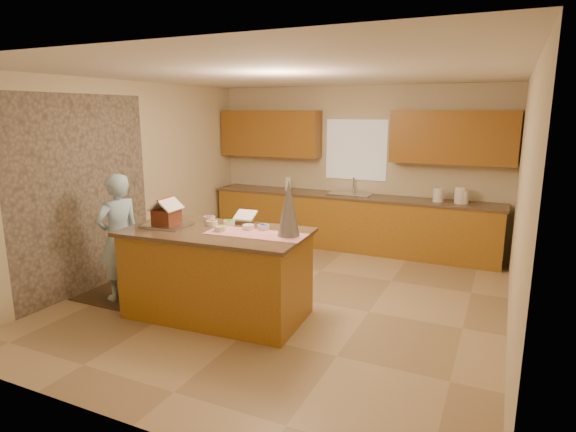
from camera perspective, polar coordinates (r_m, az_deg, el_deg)
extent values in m
plane|color=tan|center=(6.06, 0.06, -9.74)|extent=(5.50, 5.50, 0.00)
plane|color=silver|center=(5.63, 0.07, 16.65)|extent=(5.50, 5.50, 0.00)
plane|color=beige|center=(8.24, 8.16, 5.77)|extent=(5.50, 5.50, 0.00)
plane|color=beige|center=(3.45, -19.53, -4.00)|extent=(5.50, 5.50, 0.00)
plane|color=beige|center=(7.10, -18.62, 4.20)|extent=(5.50, 5.50, 0.00)
plane|color=beige|center=(5.18, 26.04, 0.75)|extent=(5.50, 5.50, 0.00)
plane|color=gray|center=(6.55, -23.21, 2.32)|extent=(0.00, 2.50, 2.50)
cube|color=white|center=(8.19, 8.17, 7.84)|extent=(1.05, 0.03, 1.00)
cube|color=#9F6620|center=(8.12, 7.35, -0.83)|extent=(4.80, 0.60, 0.88)
cube|color=brown|center=(8.02, 7.44, 2.36)|extent=(4.85, 0.63, 0.04)
cube|color=#965D20|center=(8.61, -2.14, 9.84)|extent=(1.85, 0.35, 0.80)
cube|color=#965D20|center=(7.72, 19.10, 8.88)|extent=(1.85, 0.35, 0.80)
cube|color=silver|center=(8.03, 7.44, 2.29)|extent=(0.70, 0.45, 0.12)
cylinder|color=silver|center=(8.17, 7.86, 3.67)|extent=(0.03, 0.03, 0.28)
cube|color=#9F6620|center=(5.47, -8.49, -6.99)|extent=(2.01, 1.10, 0.96)
cube|color=brown|center=(5.33, -8.66, -1.91)|extent=(2.11, 1.19, 0.04)
cube|color=red|center=(5.10, -3.90, -2.15)|extent=(1.11, 0.46, 0.01)
cube|color=silver|center=(5.59, -14.27, -1.10)|extent=(0.52, 0.40, 0.03)
cube|color=white|center=(5.58, -5.14, 0.09)|extent=(0.25, 0.20, 0.10)
cone|color=#A7A5B1|center=(4.94, 0.09, 0.93)|extent=(0.25, 0.25, 0.60)
cube|color=black|center=(6.42, -19.42, -9.10)|extent=(1.05, 0.69, 0.01)
imported|color=#9EC3E0|center=(6.16, -19.60, -2.39)|extent=(0.51, 0.64, 1.55)
cylinder|color=white|center=(7.71, 17.54, 2.43)|extent=(0.16, 0.16, 0.21)
cylinder|color=white|center=(7.67, 19.94, 2.37)|extent=(0.17, 0.17, 0.25)
cylinder|color=white|center=(7.67, 20.31, 2.12)|extent=(0.14, 0.14, 0.19)
cylinder|color=white|center=(8.41, 0.02, 3.87)|extent=(0.11, 0.11, 0.23)
cube|color=#5D2718|center=(5.57, -14.33, -0.09)|extent=(0.25, 0.28, 0.17)
cube|color=white|center=(5.58, -14.99, 1.43)|extent=(0.18, 0.31, 0.14)
cube|color=white|center=(5.50, -13.82, 1.34)|extent=(0.18, 0.31, 0.14)
cylinder|color=red|center=(5.53, -14.44, 2.02)|extent=(0.04, 0.31, 0.02)
cylinder|color=green|center=(5.51, -7.05, -0.83)|extent=(0.13, 0.13, 0.06)
cylinder|color=#DCF526|center=(5.25, -8.06, -1.54)|extent=(0.13, 0.13, 0.06)
cylinder|color=white|center=(5.28, -4.77, -1.36)|extent=(0.13, 0.13, 0.06)
cylinder|color=orange|center=(5.53, -9.08, -0.85)|extent=(0.13, 0.13, 0.06)
cylinder|color=#9D348B|center=(5.77, -9.35, -0.32)|extent=(0.13, 0.13, 0.06)
cylinder|color=#3046B5|center=(5.26, -2.96, -1.38)|extent=(0.13, 0.13, 0.06)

